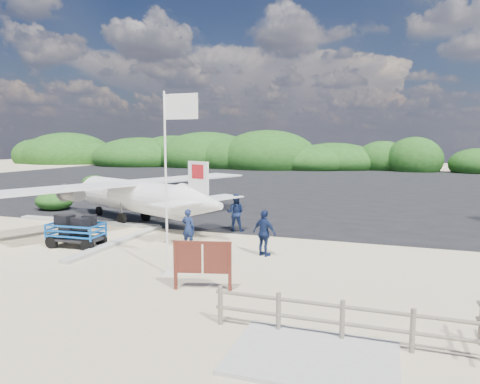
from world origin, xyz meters
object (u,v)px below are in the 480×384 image
object	(u,v)px
aircraft_large	(442,206)
aircraft_small	(226,178)
crew_a	(188,228)
crew_c	(264,233)
baggage_cart	(77,247)
flagpole	(168,274)
crew_b	(235,213)
signboard	(203,290)

from	to	relation	value
aircraft_large	aircraft_small	distance (m)	27.40
crew_a	aircraft_small	world-z (taller)	crew_a
crew_c	aircraft_small	size ratio (longest dim) A/B	0.28
baggage_cart	aircraft_large	distance (m)	24.55
crew_c	flagpole	bearing A→B (deg)	74.99
baggage_cart	crew_b	size ratio (longest dim) A/B	1.30
baggage_cart	signboard	size ratio (longest dim) A/B	1.30
crew_a	crew_b	xyz separation A→B (m)	(0.91, 3.62, 0.13)
flagpole	signboard	distance (m)	2.12
baggage_cart	flagpole	size ratio (longest dim) A/B	0.40
crew_a	aircraft_large	world-z (taller)	aircraft_large
baggage_cart	crew_a	world-z (taller)	crew_a
signboard	crew_c	xyz separation A→B (m)	(0.75, 4.42, 0.94)
baggage_cart	aircraft_large	xyz separation A→B (m)	(16.57, 18.11, 0.00)
flagpole	aircraft_small	distance (m)	37.77
crew_a	crew_c	bearing A→B (deg)	178.10
baggage_cart	flagpole	bearing A→B (deg)	-23.62
crew_a	aircraft_large	size ratio (longest dim) A/B	0.11
baggage_cart	aircraft_small	world-z (taller)	aircraft_small
crew_a	crew_c	distance (m)	3.60
crew_b	aircraft_small	distance (m)	30.79
crew_b	crew_c	bearing A→B (deg)	114.39
crew_a	crew_b	bearing A→B (deg)	-98.83
aircraft_large	aircraft_small	bearing A→B (deg)	-11.77
crew_c	aircraft_large	xyz separation A→B (m)	(8.42, 16.89, -0.94)
signboard	aircraft_large	size ratio (longest dim) A/B	0.12
crew_c	aircraft_large	bearing A→B (deg)	-93.82
flagpole	crew_a	distance (m)	3.98
flagpole	crew_b	xyz separation A→B (m)	(-0.11, 7.39, 0.96)
baggage_cart	flagpole	distance (m)	5.97
baggage_cart	aircraft_large	bearing A→B (deg)	44.44
signboard	crew_c	world-z (taller)	crew_c
baggage_cart	aircraft_small	xyz separation A→B (m)	(-5.81, 33.91, 0.00)
flagpole	aircraft_large	distance (m)	23.00
aircraft_large	baggage_cart	bearing A→B (deg)	71.00
baggage_cart	crew_a	bearing A→B (deg)	16.95
aircraft_large	crew_c	bearing A→B (deg)	86.96
baggage_cart	aircraft_large	size ratio (longest dim) A/B	0.16
signboard	aircraft_large	distance (m)	23.20
flagpole	signboard	bearing A→B (deg)	-31.29
signboard	crew_a	bearing A→B (deg)	105.75
baggage_cart	crew_a	size ratio (longest dim) A/B	1.50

